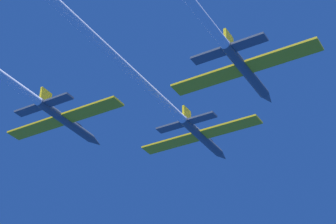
% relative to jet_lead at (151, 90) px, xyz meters
% --- Properties ---
extents(jet_lead, '(21.13, 60.56, 3.50)m').
position_rel_jet_lead_xyz_m(jet_lead, '(0.00, 0.00, 0.00)').
color(jet_lead, '#4C5660').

